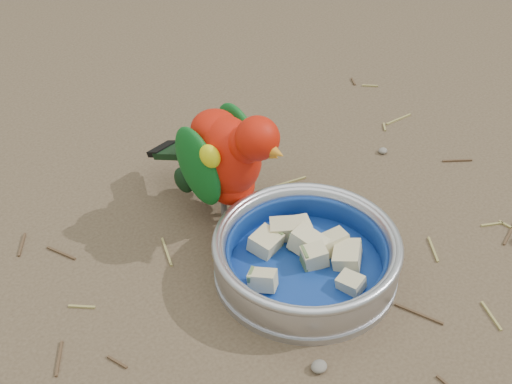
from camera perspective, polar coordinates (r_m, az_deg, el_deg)
ground at (r=0.91m, az=7.85°, el=-9.83°), size 60.00×60.00×0.00m
food_bowl at (r=0.95m, az=3.99°, el=-6.23°), size 0.24×0.24×0.02m
bowl_wall at (r=0.93m, az=4.07°, el=-4.92°), size 0.24×0.24×0.04m
fruit_wedges at (r=0.93m, az=4.05°, el=-5.23°), size 0.15×0.15×0.03m
lory_parrot at (r=0.98m, az=-2.33°, el=2.17°), size 0.14×0.24×0.18m
ground_debris at (r=0.96m, az=4.67°, el=-6.14°), size 0.90×0.80×0.01m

